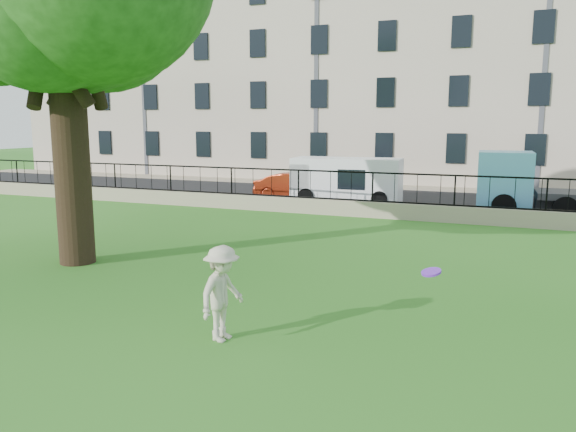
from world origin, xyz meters
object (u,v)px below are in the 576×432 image
at_px(white_van, 347,181).
at_px(blue_truck, 558,185).
at_px(man, 222,293).
at_px(red_sedan, 295,187).
at_px(frisbee, 431,272).

height_order(white_van, blue_truck, blue_truck).
bearing_deg(man, red_sedan, 24.64).
relative_size(red_sedan, blue_truck, 0.64).
distance_m(frisbee, blue_truck, 16.29).
height_order(red_sedan, blue_truck, blue_truck).
xyz_separation_m(frisbee, white_van, (-6.00, 16.58, -0.57)).
bearing_deg(man, white_van, 16.34).
bearing_deg(frisbee, white_van, 109.89).
xyz_separation_m(frisbee, blue_truck, (2.50, 16.09, -0.35)).
distance_m(man, frisbee, 3.46).
bearing_deg(man, frisbee, -87.34).
bearing_deg(blue_truck, man, -113.46).
bearing_deg(red_sedan, blue_truck, -94.85).
xyz_separation_m(man, red_sedan, (-5.14, 16.31, -0.19)).
xyz_separation_m(man, white_van, (-2.64, 16.31, 0.20)).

